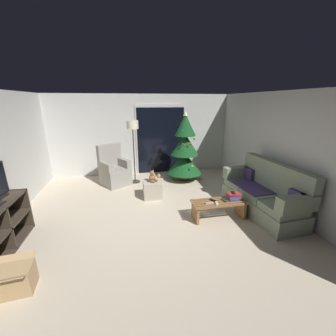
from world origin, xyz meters
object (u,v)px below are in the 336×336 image
floor_lamp (133,131)px  armchair (114,171)px  remote_silver (209,203)px  cell_phone (233,193)px  teddy_bear_honey_by_tree (158,179)px  remote_white (217,203)px  cardboard_box_open_near_shelf (12,280)px  ottoman (152,189)px  teddy_bear_chestnut (152,177)px  couch (264,194)px  christmas_tree (185,151)px  remote_graphite (224,200)px  remote_black (213,200)px  coffee_table (219,207)px  book_stack (233,196)px

floor_lamp → armchair: bearing=-175.9°
remote_silver → cell_phone: size_ratio=1.08×
teddy_bear_honey_by_tree → remote_white: bearing=-69.8°
cardboard_box_open_near_shelf → ottoman: bearing=49.6°
floor_lamp → teddy_bear_chestnut: size_ratio=6.25×
couch → christmas_tree: (-1.14, 2.23, 0.50)m
remote_graphite → remote_silver: 0.34m
remote_black → floor_lamp: floor_lamp is taller
ottoman → remote_black: bearing=-48.1°
remote_graphite → floor_lamp: bearing=-65.2°
couch → coffee_table: couch is taller
cell_phone → christmas_tree: (-0.41, 2.24, 0.39)m
remote_white → remote_black: bearing=110.7°
coffee_table → cardboard_box_open_near_shelf: (-3.24, -1.15, -0.08)m
remote_graphite → book_stack: size_ratio=0.59×
remote_white → book_stack: book_stack is taller
floor_lamp → teddy_bear_honey_by_tree: bearing=-17.6°
coffee_table → teddy_bear_chestnut: (-1.19, 1.24, 0.28)m
cell_phone → remote_graphite: bearing=-153.5°
coffee_table → cell_phone: 0.41m
remote_white → cell_phone: (0.41, 0.13, 0.12)m
cell_phone → ottoman: (-1.51, 1.19, -0.30)m
floor_lamp → teddy_bear_honey_by_tree: (0.66, -0.21, -1.38)m
couch → armchair: 3.91m
remote_graphite → teddy_bear_honey_by_tree: bearing=-75.2°
floor_lamp → cardboard_box_open_near_shelf: (-1.67, -3.51, -1.34)m
coffee_table → teddy_bear_chestnut: 1.74m
coffee_table → christmas_tree: size_ratio=0.54×
teddy_bear_honey_by_tree → cardboard_box_open_near_shelf: 4.04m
ottoman → cardboard_box_open_near_shelf: bearing=-130.4°
book_stack → cardboard_box_open_near_shelf: bearing=-161.3°
remote_graphite → armchair: size_ratio=0.14×
cell_phone → armchair: armchair is taller
remote_black → armchair: size_ratio=0.14×
couch → remote_graphite: 0.94m
ottoman → teddy_bear_chestnut: (0.01, -0.01, 0.33)m
book_stack → floor_lamp: (-1.89, 2.31, 1.06)m
coffee_table → remote_black: size_ratio=7.05×
armchair → floor_lamp: floor_lamp is taller
remote_black → cardboard_box_open_near_shelf: remote_black is taller
coffee_table → teddy_bear_chestnut: teddy_bear_chestnut is taller
remote_graphite → remote_black: same height
remote_black → ottoman: ottoman is taller
cell_phone → teddy_bear_honey_by_tree: cell_phone is taller
coffee_table → teddy_bear_chestnut: size_ratio=3.86×
teddy_bear_honey_by_tree → teddy_bear_chestnut: bearing=-106.9°
christmas_tree → cardboard_box_open_near_shelf: bearing=-132.3°
remote_graphite → teddy_bear_chestnut: teddy_bear_chestnut is taller
cell_phone → floor_lamp: size_ratio=0.08×
armchair → ottoman: armchair is taller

